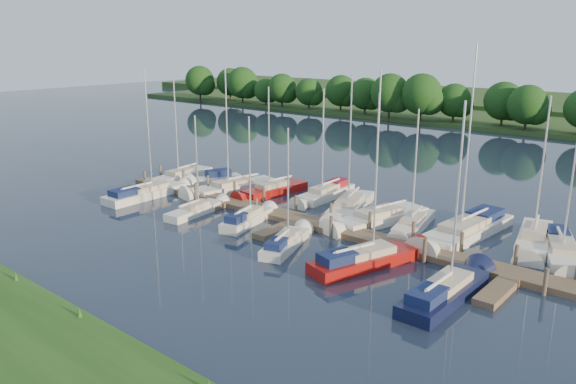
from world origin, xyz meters
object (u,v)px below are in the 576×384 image
Objects in this scene: sailboat_n_0 at (180,177)px; sailboat_n_5 at (349,208)px; dock at (297,223)px; sailboat_s_2 at (248,220)px; motorboat at (217,179)px.

sailboat_n_0 is 0.90× the size of sailboat_n_5.
dock is 5.57m from sailboat_n_5.
sailboat_n_5 is at bearing 178.26° from sailboat_n_0.
sailboat_s_2 is (-3.05, -2.15, 0.13)m from dock.
sailboat_n_5 is (18.82, 2.03, 0.00)m from sailboat_n_0.
sailboat_n_0 is 1.20× the size of sailboat_s_2.
sailboat_s_2 is (14.72, -5.59, 0.06)m from sailboat_n_0.
motorboat is (3.46, 1.70, 0.06)m from sailboat_n_0.
sailboat_n_0 is at bearing 169.04° from dock.
sailboat_s_2 is at bearing 43.67° from sailboat_n_5.
sailboat_n_0 is 2.04× the size of motorboat.
motorboat is at bearing -16.81° from sailboat_n_5.
sailboat_s_2 is (-4.10, -7.61, 0.06)m from sailboat_n_5.
motorboat is 15.36m from sailboat_n_5.
motorboat is at bearing 160.24° from dock.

